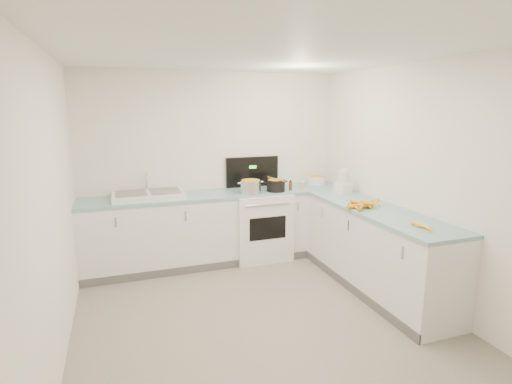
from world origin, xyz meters
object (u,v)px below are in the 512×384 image
object	(u,v)px
sink	(148,195)
mixing_bowl	(316,180)
steel_pot	(251,188)
food_processor	(343,183)
spice_jar	(302,186)
black_pot	(276,186)
stove	(259,223)
extract_bottle	(291,186)

from	to	relation	value
sink	mixing_bowl	bearing A→B (deg)	2.70
steel_pot	food_processor	world-z (taller)	food_processor
spice_jar	sink	bearing A→B (deg)	176.00
sink	spice_jar	distance (m)	2.04
sink	food_processor	world-z (taller)	food_processor
mixing_bowl	food_processor	bearing A→B (deg)	-87.75
steel_pot	spice_jar	xyz separation A→B (m)	(0.76, 0.03, -0.03)
spice_jar	food_processor	xyz separation A→B (m)	(0.37, -0.43, 0.09)
steel_pot	black_pot	distance (m)	0.36
stove	spice_jar	bearing A→B (deg)	-12.22
black_pot	mixing_bowl	distance (m)	0.79
stove	steel_pot	world-z (taller)	stove
stove	black_pot	xyz separation A→B (m)	(0.19, -0.13, 0.53)
steel_pot	food_processor	size ratio (longest dim) A/B	0.82
sink	extract_bottle	size ratio (longest dim) A/B	7.44
stove	mixing_bowl	world-z (taller)	stove
sink	mixing_bowl	world-z (taller)	sink
black_pot	spice_jar	distance (m)	0.39
mixing_bowl	extract_bottle	xyz separation A→B (m)	(-0.53, -0.26, -0.00)
stove	black_pot	bearing A→B (deg)	-34.67
black_pot	mixing_bowl	xyz separation A→B (m)	(0.74, 0.26, -0.01)
mixing_bowl	extract_bottle	size ratio (longest dim) A/B	2.21
sink	black_pot	xyz separation A→B (m)	(1.64, -0.15, 0.03)
steel_pot	stove	bearing A→B (deg)	41.92
sink	food_processor	xyz separation A→B (m)	(2.41, -0.57, 0.10)
sink	spice_jar	size ratio (longest dim) A/B	9.22
mixing_bowl	extract_bottle	bearing A→B (deg)	-154.00
black_pot	extract_bottle	distance (m)	0.22
extract_bottle	sink	bearing A→B (deg)	175.54
black_pot	spice_jar	bearing A→B (deg)	0.72
spice_jar	mixing_bowl	bearing A→B (deg)	36.19
sink	food_processor	size ratio (longest dim) A/B	2.64
extract_bottle	spice_jar	xyz separation A→B (m)	(0.18, 0.00, -0.01)
steel_pot	spice_jar	distance (m)	0.76
spice_jar	extract_bottle	bearing A→B (deg)	-179.22
stove	mixing_bowl	size ratio (longest dim) A/B	5.33
black_pot	mixing_bowl	size ratio (longest dim) A/B	0.95
mixing_bowl	extract_bottle	distance (m)	0.59
food_processor	stove	bearing A→B (deg)	150.04
sink	extract_bottle	world-z (taller)	sink
stove	spice_jar	size ratio (longest dim) A/B	14.58
stove	sink	size ratio (longest dim) A/B	1.58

